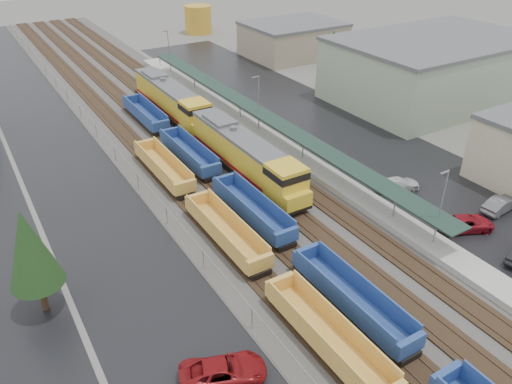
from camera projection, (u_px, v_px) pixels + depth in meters
The scene contains 18 objects.
ballast_strip at pixel (164, 123), 70.37m from camera, with size 20.00×160.00×0.08m, color #302D2B.
trackbed at pixel (164, 122), 70.31m from camera, with size 14.60×160.00×0.22m.
west_parking_lot at pixel (55, 147), 63.66m from camera, with size 10.00×160.00×0.02m, color black.
east_commuter_lot at pixel (315, 120), 71.53m from camera, with size 16.00×100.00×0.02m, color black.
station_platform at pixel (259, 129), 66.91m from camera, with size 3.00×80.00×8.00m.
chainlink_fence at pixel (99, 131), 64.17m from camera, with size 0.08×160.04×2.02m.
industrial_buildings at pixel (434, 78), 74.74m from camera, with size 32.52×75.30×9.50m.
tree_west_near at pixel (29, 248), 35.47m from camera, with size 3.96×3.96×9.00m.
tree_east at pixel (332, 53), 78.20m from camera, with size 4.40×4.40×10.00m.
locomotive_lead at pixel (247, 156), 55.47m from camera, with size 3.32×21.89×4.96m.
locomotive_trail at pixel (172, 100), 70.95m from camera, with size 3.32×21.89×4.96m.
well_string_yellow at pixel (327, 337), 34.48m from camera, with size 2.52×71.82×2.23m.
well_string_blue at pixel (296, 248), 43.24m from camera, with size 2.53×85.94×2.24m.
storage_tank at pixel (198, 19), 116.86m from camera, with size 6.22×6.22×6.22m, color gold.
parked_car_west_c at pixel (223, 372), 32.35m from camera, with size 5.71×2.63×1.59m, color maroon.
parked_car_east_b at pixel (467, 223), 47.37m from camera, with size 5.15×2.37×1.43m, color maroon.
parked_car_east_c at pixel (398, 184), 53.92m from camera, with size 4.80×1.95×1.39m, color silver.
parked_car_east_e at pixel (501, 205), 50.16m from camera, with size 4.62×1.61×1.52m, color #57595C.
Camera 1 is at (-23.05, -2.81, 27.21)m, focal length 35.00 mm.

